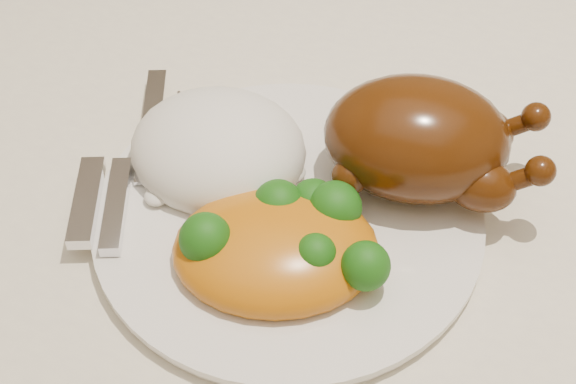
% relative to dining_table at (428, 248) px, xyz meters
% --- Properties ---
extents(dining_table, '(1.60, 0.90, 0.76)m').
position_rel_dining_table_xyz_m(dining_table, '(0.00, 0.00, 0.00)').
color(dining_table, brown).
rests_on(dining_table, floor).
extents(tablecloth, '(1.73, 1.03, 0.18)m').
position_rel_dining_table_xyz_m(tablecloth, '(0.00, 0.00, 0.07)').
color(tablecloth, beige).
rests_on(tablecloth, dining_table).
extents(dinner_plate, '(0.26, 0.26, 0.01)m').
position_rel_dining_table_xyz_m(dinner_plate, '(-0.08, -0.10, 0.11)').
color(dinner_plate, white).
rests_on(dinner_plate, tablecloth).
extents(roast_chicken, '(0.17, 0.12, 0.08)m').
position_rel_dining_table_xyz_m(roast_chicken, '(-0.01, -0.04, 0.15)').
color(roast_chicken, '#4C2108').
rests_on(roast_chicken, dinner_plate).
extents(rice_mound, '(0.14, 0.13, 0.07)m').
position_rel_dining_table_xyz_m(rice_mound, '(-0.15, -0.08, 0.13)').
color(rice_mound, white).
rests_on(rice_mound, dinner_plate).
extents(mac_and_cheese, '(0.16, 0.15, 0.06)m').
position_rel_dining_table_xyz_m(mac_and_cheese, '(-0.07, -0.14, 0.13)').
color(mac_and_cheese, orange).
rests_on(mac_and_cheese, dinner_plate).
extents(cutlery, '(0.08, 0.18, 0.01)m').
position_rel_dining_table_xyz_m(cutlery, '(-0.20, -0.12, 0.12)').
color(cutlery, silver).
rests_on(cutlery, dinner_plate).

